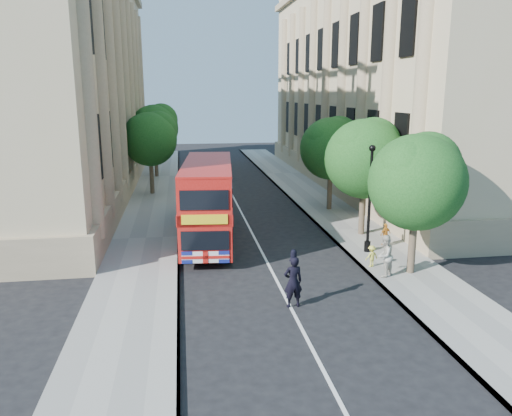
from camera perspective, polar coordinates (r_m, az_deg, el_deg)
name	(u,v)px	position (r m, az deg, el deg)	size (l,w,h in m)	color
ground	(294,313)	(18.13, 4.33, -11.91)	(120.00, 120.00, 0.00)	black
pavement_right	(354,230)	(28.70, 11.11, -2.47)	(3.50, 80.00, 0.12)	gray
pavement_left	(146,239)	(27.15, -12.46, -3.44)	(3.50, 80.00, 0.12)	gray
building_right	(395,75)	(43.70, 15.61, 14.44)	(12.00, 38.00, 18.00)	tan
building_left	(40,73)	(41.24, -23.41, 13.97)	(12.00, 38.00, 18.00)	tan
tree_right_near	(418,177)	(21.58, 18.01, 3.39)	(4.00, 4.00, 6.08)	#473828
tree_right_mid	(365,154)	(27.00, 12.39, 6.00)	(4.20, 4.20, 6.37)	#473828
tree_right_far	(332,145)	(32.65, 8.63, 7.11)	(4.00, 4.00, 6.15)	#473828
tree_left_far	(150,136)	(38.22, -11.98, 8.04)	(4.00, 4.00, 6.30)	#473828
tree_left_back	(155,125)	(46.16, -11.46, 9.23)	(4.20, 4.20, 6.65)	#473828
lamp_post	(369,203)	(24.23, 12.84, 0.53)	(0.32, 0.32, 5.16)	black
double_decker_bus	(208,200)	(25.60, -5.50, 0.94)	(3.13, 9.09, 4.12)	#AA110B
box_van	(209,196)	(31.01, -5.43, 1.33)	(2.27, 4.91, 2.74)	black
police_constable	(293,282)	(18.28, 4.26, -8.40)	(0.70, 0.46, 1.93)	black
woman_pedestrian	(385,256)	(21.50, 14.48, -5.30)	(0.87, 0.68, 1.79)	beige
child_a	(385,234)	(25.92, 14.58, -2.91)	(0.66, 0.27, 1.13)	orange
child_b	(372,256)	(22.66, 13.07, -5.37)	(0.62, 0.36, 0.96)	#D3CE48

